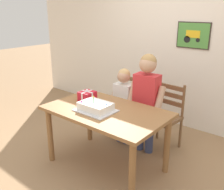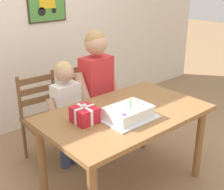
% 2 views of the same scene
% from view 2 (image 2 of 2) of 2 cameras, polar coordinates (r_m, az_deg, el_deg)
% --- Properties ---
extents(ground_plane, '(20.00, 20.00, 0.00)m').
position_cam_2_polar(ground_plane, '(3.00, 2.23, -16.40)').
color(ground_plane, '#997551').
extents(back_wall, '(6.40, 0.11, 2.60)m').
position_cam_2_polar(back_wall, '(3.85, -15.87, 12.69)').
color(back_wall, silver).
rests_on(back_wall, ground).
extents(dining_table, '(1.43, 0.87, 0.76)m').
position_cam_2_polar(dining_table, '(2.65, 2.43, -5.18)').
color(dining_table, olive).
rests_on(dining_table, ground).
extents(birthday_cake, '(0.44, 0.34, 0.19)m').
position_cam_2_polar(birthday_cake, '(2.47, 3.06, -3.36)').
color(birthday_cake, silver).
rests_on(birthday_cake, dining_table).
extents(gift_box_red_large, '(0.18, 0.19, 0.16)m').
position_cam_2_polar(gift_box_red_large, '(2.41, -5.12, -3.70)').
color(gift_box_red_large, red).
rests_on(gift_box_red_large, dining_table).
extents(chair_left, '(0.44, 0.44, 0.92)m').
position_cam_2_polar(chair_left, '(3.21, -12.38, -4.37)').
color(chair_left, brown).
rests_on(chair_left, ground).
extents(chair_right, '(0.45, 0.45, 0.92)m').
position_cam_2_polar(chair_right, '(3.51, -3.64, -1.56)').
color(chair_right, brown).
rests_on(chair_right, ground).
extents(child_older, '(0.50, 0.29, 1.35)m').
position_cam_2_polar(child_older, '(3.11, -2.89, 2.34)').
color(child_older, '#38426B').
rests_on(child_older, ground).
extents(child_younger, '(0.41, 0.23, 1.11)m').
position_cam_2_polar(child_younger, '(2.96, -8.51, -1.95)').
color(child_younger, '#38426B').
rests_on(child_younger, ground).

